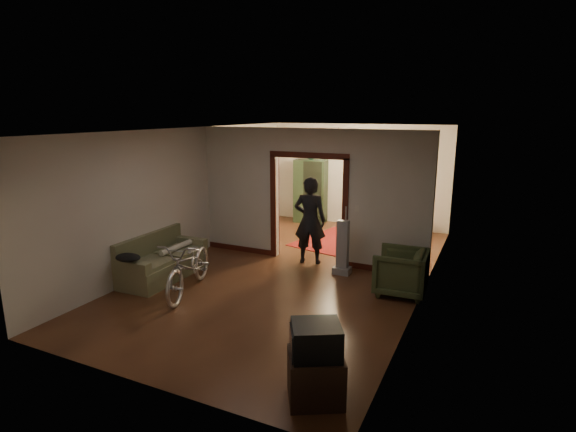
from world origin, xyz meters
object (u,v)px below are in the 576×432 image
Objects in this scene: armchair at (401,272)px; locker at (311,191)px; bicycle at (189,266)px; desk at (391,220)px; sofa at (162,256)px; person at (310,220)px.

armchair is 5.45m from locker.
bicycle reaches higher than armchair.
bicycle is at bearing -116.39° from desk.
desk is (3.25, 5.05, -0.05)m from sofa.
sofa is 0.97× the size of bicycle.
bicycle is 5.73m from locker.
desk is at bearing 55.91° from sofa.
desk is at bearing -167.68° from armchair.
person is 3.24m from desk.
sofa is 4.45m from armchair.
person is at bearing 45.27° from bicycle.
bicycle reaches higher than sofa.
person reaches higher than locker.
bicycle is at bearing -95.70° from locker.
bicycle is (0.93, -0.37, 0.08)m from sofa.
sofa reaches higher than armchair.
locker is 2.47m from desk.
locker is (-1.36, 3.33, -0.02)m from person.
locker reaches higher than sofa.
bicycle is at bearing -23.05° from sofa.
person is (1.29, 2.39, 0.42)m from bicycle.
bicycle is at bearing -68.52° from armchair.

